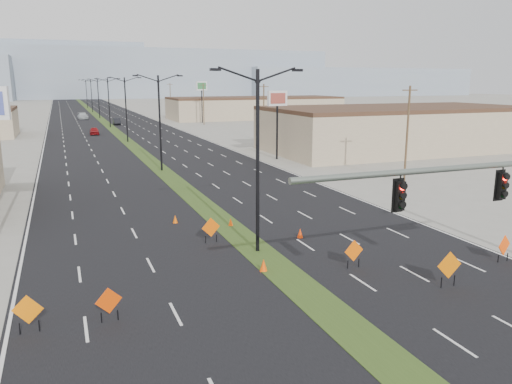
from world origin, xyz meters
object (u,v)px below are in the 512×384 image
object	(u,v)px
streetlight_0	(258,156)
streetlight_5	(91,95)
streetlight_4	(98,97)
cone_1	(231,222)
construction_sign_3	(449,266)
construction_sign_4	(354,252)
construction_sign_1	(109,302)
cone_0	(264,265)
streetlight_6	(87,93)
car_mid	(117,121)
cone_2	(300,233)
construction_sign_2	(211,228)
construction_sign_0	(28,311)
car_left	(94,131)
streetlight_2	(126,107)
car_far	(83,116)
pole_sign_east_far	(202,89)
cone_3	(175,219)
construction_sign_5	(504,246)
pole_sign_east_near	(277,104)
streetlight_3	(109,101)
streetlight_1	(160,120)

from	to	relation	value
streetlight_0	streetlight_5	bearing A→B (deg)	90.00
streetlight_4	cone_1	world-z (taller)	streetlight_4
construction_sign_3	construction_sign_4	size ratio (longest dim) A/B	1.16
construction_sign_1	cone_0	distance (m)	8.22
streetlight_0	streetlight_5	distance (m)	140.00
streetlight_5	construction_sign_4	xyz separation A→B (m)	(3.63, -144.16, -4.54)
streetlight_6	construction_sign_3	size ratio (longest dim) A/B	5.77
car_mid	cone_2	distance (m)	88.72
construction_sign_2	construction_sign_0	bearing A→B (deg)	-148.65
streetlight_4	car_left	xyz separation A→B (m)	(-4.16, -42.49, -4.76)
streetlight_2	car_mid	size ratio (longest dim) A/B	2.28
construction_sign_2	car_far	bearing A→B (deg)	82.57
streetlight_6	car_left	distance (m)	98.69
streetlight_5	construction_sign_3	world-z (taller)	streetlight_5
construction_sign_3	cone_2	distance (m)	9.76
construction_sign_2	cone_1	bearing A→B (deg)	44.21
car_mid	pole_sign_east_far	bearing A→B (deg)	-3.60
cone_3	pole_sign_east_far	xyz separation A→B (m)	(24.05, 80.56, 7.40)
streetlight_6	construction_sign_4	world-z (taller)	streetlight_6
streetlight_4	construction_sign_1	world-z (taller)	streetlight_4
streetlight_0	car_far	size ratio (longest dim) A/B	1.83
car_left	construction_sign_4	distance (m)	74.09
construction_sign_5	cone_1	distance (m)	16.22
cone_3	cone_0	bearing A→B (deg)	-77.79
cone_2	construction_sign_2	bearing A→B (deg)	168.82
construction_sign_3	cone_1	xyz separation A→B (m)	(-6.22, 13.18, -0.75)
cone_2	pole_sign_east_near	world-z (taller)	pole_sign_east_near
construction_sign_4	pole_sign_east_far	distance (m)	93.97
streetlight_0	streetlight_3	distance (m)	84.00
streetlight_5	streetlight_6	xyz separation A→B (m)	(0.00, 28.00, 0.00)
cone_2	streetlight_6	bearing A→B (deg)	91.15
construction_sign_1	cone_2	world-z (taller)	construction_sign_1
streetlight_1	cone_0	size ratio (longest dim) A/B	15.02
streetlight_6	cone_3	bearing A→B (deg)	-91.09
cone_3	pole_sign_east_far	bearing A→B (deg)	73.38
cone_2	streetlight_3	bearing A→B (deg)	92.32
streetlight_3	construction_sign_4	size ratio (longest dim) A/B	6.70
construction_sign_0	pole_sign_east_near	size ratio (longest dim) A/B	0.19
streetlight_3	pole_sign_east_near	size ratio (longest dim) A/B	1.21
streetlight_1	construction_sign_0	distance (m)	35.73
car_left	car_far	world-z (taller)	car_far
construction_sign_0	cone_0	distance (m)	10.99
streetlight_2	streetlight_6	world-z (taller)	same
construction_sign_5	pole_sign_east_far	bearing A→B (deg)	68.93
car_left	construction_sign_4	world-z (taller)	construction_sign_4
construction_sign_1	construction_sign_2	distance (m)	10.44
streetlight_2	construction_sign_1	world-z (taller)	streetlight_2
streetlight_0	car_left	world-z (taller)	streetlight_0
streetlight_4	cone_2	world-z (taller)	streetlight_4
streetlight_1	construction_sign_3	distance (m)	36.69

